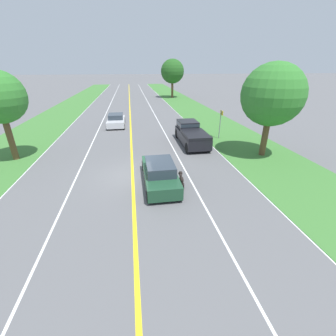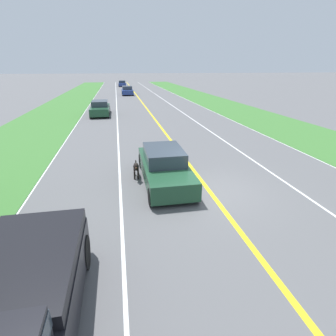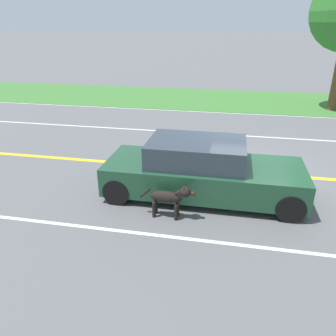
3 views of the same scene
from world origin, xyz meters
name	(u,v)px [view 2 (image 2 of 3)]	position (x,y,z in m)	size (l,w,h in m)	color
ground_plane	(209,191)	(0.00, 0.00, 0.00)	(400.00, 400.00, 0.00)	#5B5B5E
centre_divider_line	(209,191)	(0.00, 0.00, 0.00)	(0.18, 160.00, 0.01)	yellow
lane_edge_line_right	(21,207)	(7.00, 0.00, 0.00)	(0.14, 160.00, 0.01)	white
lane_dash_same_dir	(121,198)	(3.50, 0.00, 0.00)	(0.10, 160.00, 0.01)	white
lane_dash_oncoming	(288,184)	(-3.50, 0.00, 0.00)	(0.10, 160.00, 0.01)	white
ego_car	(164,167)	(1.59, -1.30, 0.67)	(1.85, 4.77, 1.44)	#1E472D
dog	(136,167)	(2.76, -1.86, 0.51)	(0.29, 1.26, 0.82)	black
car_trailing_near	(100,108)	(5.15, -19.03, 0.66)	(1.86, 4.75, 1.41)	#1E472D
car_trailing_mid	(127,91)	(1.52, -39.46, 0.68)	(1.94, 4.78, 1.46)	navy
car_trailing_far	(122,84)	(1.88, -60.91, 0.65)	(1.85, 4.38, 1.40)	navy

